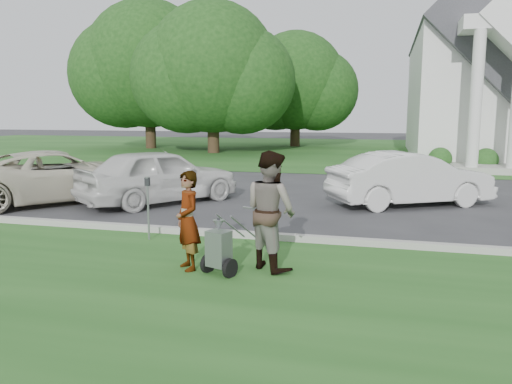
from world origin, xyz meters
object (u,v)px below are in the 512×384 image
at_px(tree_back, 295,86).
at_px(striping_cart, 219,250).
at_px(car_d, 410,179).
at_px(car_a, 58,176).
at_px(tree_far, 148,70).
at_px(car_b, 159,176).
at_px(tree_left, 212,74).
at_px(parking_meter_near, 148,201).
at_px(person_left, 188,221).
at_px(church, 497,55).
at_px(person_right, 271,211).

xyz_separation_m(tree_back, striping_cart, (4.53, -31.82, -4.31)).
bearing_deg(car_d, car_a, 71.77).
distance_m(tree_far, car_b, 24.13).
height_order(tree_back, car_d, tree_back).
height_order(tree_left, striping_cart, tree_left).
xyz_separation_m(tree_far, parking_meter_near, (12.42, -25.08, -4.87)).
xyz_separation_m(tree_far, car_b, (10.75, -21.05, -4.90)).
bearing_deg(person_left, parking_meter_near, -178.62).
xyz_separation_m(church, car_d, (-5.29, -17.73, -5.19)).
relative_size(person_right, car_b, 0.42).
distance_m(tree_back, car_a, 26.94).
distance_m(tree_left, tree_far, 6.73).
bearing_deg(tree_far, car_a, -70.22).
bearing_deg(tree_back, car_d, -72.58).
xyz_separation_m(person_right, parking_meter_near, (-2.82, 1.21, -0.15)).
relative_size(church, car_a, 4.44).
distance_m(parking_meter_near, car_b, 4.37).
height_order(car_b, car_d, car_b).
bearing_deg(car_b, car_a, 44.04).
bearing_deg(parking_meter_near, tree_left, 106.21).
bearing_deg(church, striping_cart, -108.78).
relative_size(tree_far, parking_meter_near, 8.87).
relative_size(parking_meter_near, car_b, 0.28).
relative_size(parking_meter_near, car_a, 0.24).
relative_size(car_a, car_b, 1.16).
distance_m(tree_left, parking_meter_near, 23.39).
relative_size(car_b, car_d, 1.03).
xyz_separation_m(tree_far, car_a, (7.75, -21.55, -4.94)).
bearing_deg(car_b, tree_left, -40.72).
bearing_deg(striping_cart, tree_back, 118.83).
xyz_separation_m(church, tree_back, (-13.01, 6.87, -1.21)).
distance_m(tree_left, tree_back, 8.95).
distance_m(tree_left, car_d, 20.79).
xyz_separation_m(tree_left, person_right, (9.24, -23.29, -4.13)).
xyz_separation_m(tree_left, tree_back, (4.00, 8.00, -0.38)).
distance_m(car_a, car_d, 10.16).
distance_m(tree_far, person_right, 30.75).
bearing_deg(person_right, car_b, -11.08).
bearing_deg(car_a, car_b, -130.54).
xyz_separation_m(car_a, car_b, (3.00, 0.50, 0.04)).
bearing_deg(tree_left, person_right, -68.35).
distance_m(church, tree_far, 23.09).
relative_size(church, car_b, 5.15).
bearing_deg(tree_far, church, -4.66).
distance_m(striping_cart, person_right, 1.06).
bearing_deg(tree_far, car_d, -47.88).
bearing_deg(car_b, tree_back, -53.82).
height_order(person_right, car_b, person_right).
bearing_deg(car_d, tree_left, 5.96).
bearing_deg(church, tree_left, -176.21).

